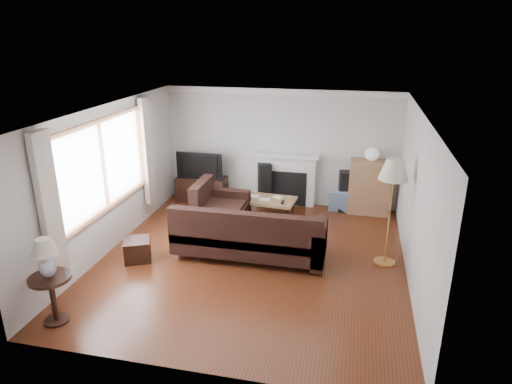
% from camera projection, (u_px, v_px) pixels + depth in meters
% --- Properties ---
extents(room, '(5.10, 5.60, 2.54)m').
position_uv_depth(room, '(252.00, 189.00, 7.27)').
color(room, '#582713').
rests_on(room, ground).
extents(window, '(0.12, 2.74, 1.54)m').
position_uv_depth(window, '(104.00, 165.00, 7.48)').
color(window, brown).
rests_on(window, room).
extents(curtain_near, '(0.10, 0.35, 2.10)m').
position_uv_depth(curtain_near, '(49.00, 208.00, 6.13)').
color(curtain_near, beige).
rests_on(curtain_near, room).
extents(curtain_far, '(0.10, 0.35, 2.10)m').
position_uv_depth(curtain_far, '(148.00, 151.00, 8.92)').
color(curtain_far, beige).
rests_on(curtain_far, room).
extents(fireplace, '(1.40, 0.26, 1.15)m').
position_uv_depth(fireplace, '(286.00, 179.00, 9.89)').
color(fireplace, white).
rests_on(fireplace, room).
extents(tv_stand, '(1.10, 0.49, 0.55)m').
position_uv_depth(tv_stand, '(202.00, 189.00, 10.22)').
color(tv_stand, black).
rests_on(tv_stand, ground).
extents(television, '(1.03, 0.13, 0.59)m').
position_uv_depth(television, '(201.00, 164.00, 10.03)').
color(television, black).
rests_on(television, tv_stand).
extents(speaker_left, '(0.36, 0.39, 0.94)m').
position_uv_depth(speaker_left, '(264.00, 184.00, 9.91)').
color(speaker_left, black).
rests_on(speaker_left, ground).
extents(speaker_right, '(0.28, 0.32, 0.87)m').
position_uv_depth(speaker_right, '(345.00, 191.00, 9.60)').
color(speaker_right, black).
rests_on(speaker_right, ground).
extents(bookshelf, '(0.83, 0.39, 1.14)m').
position_uv_depth(bookshelf, '(369.00, 187.00, 9.43)').
color(bookshelf, '#9C6D48').
rests_on(bookshelf, ground).
extents(globe_lamp, '(0.28, 0.28, 0.28)m').
position_uv_depth(globe_lamp, '(372.00, 154.00, 9.18)').
color(globe_lamp, white).
rests_on(globe_lamp, bookshelf).
extents(sectional_sofa, '(2.74, 2.00, 0.88)m').
position_uv_depth(sectional_sofa, '(250.00, 232.00, 7.65)').
color(sectional_sofa, black).
rests_on(sectional_sofa, ground).
extents(coffee_table, '(1.23, 0.74, 0.46)m').
position_uv_depth(coffee_table, '(265.00, 209.00, 9.20)').
color(coffee_table, olive).
rests_on(coffee_table, ground).
extents(footstool, '(0.57, 0.57, 0.36)m').
position_uv_depth(footstool, '(138.00, 250.00, 7.63)').
color(footstool, black).
rests_on(footstool, ground).
extents(floor_lamp, '(0.60, 0.60, 1.79)m').
position_uv_depth(floor_lamp, '(389.00, 213.00, 7.26)').
color(floor_lamp, '#CC9146').
rests_on(floor_lamp, ground).
extents(side_table, '(0.54, 0.54, 0.67)m').
position_uv_depth(side_table, '(53.00, 299.00, 5.96)').
color(side_table, black).
rests_on(side_table, ground).
extents(table_lamp, '(0.33, 0.33, 0.53)m').
position_uv_depth(table_lamp, '(46.00, 258.00, 5.75)').
color(table_lamp, silver).
rests_on(table_lamp, side_table).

